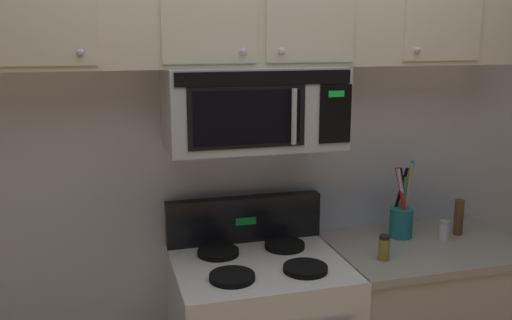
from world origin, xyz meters
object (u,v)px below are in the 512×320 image
object	(u,v)px
pepper_mill	(459,217)
spice_jar	(384,248)
salt_shaker	(444,230)
over_range_microwave	(253,107)
utensil_crock_teal	(402,215)

from	to	relation	value
pepper_mill	spice_jar	distance (m)	0.55
salt_shaker	pepper_mill	distance (m)	0.12
pepper_mill	spice_jar	size ratio (longest dim) A/B	1.58
over_range_microwave	utensil_crock_teal	world-z (taller)	over_range_microwave
utensil_crock_teal	spice_jar	xyz separation A→B (m)	(-0.22, -0.24, -0.05)
over_range_microwave	salt_shaker	size ratio (longest dim) A/B	7.90
over_range_microwave	pepper_mill	xyz separation A→B (m)	(1.06, -0.04, -0.58)
salt_shaker	spice_jar	world-z (taller)	spice_jar
utensil_crock_teal	spice_jar	bearing A→B (deg)	-132.60
over_range_microwave	pepper_mill	distance (m)	1.21
salt_shaker	spice_jar	distance (m)	0.44
over_range_microwave	spice_jar	size ratio (longest dim) A/B	6.65
pepper_mill	over_range_microwave	bearing A→B (deg)	177.87
over_range_microwave	spice_jar	distance (m)	0.86
pepper_mill	salt_shaker	bearing A→B (deg)	-158.57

